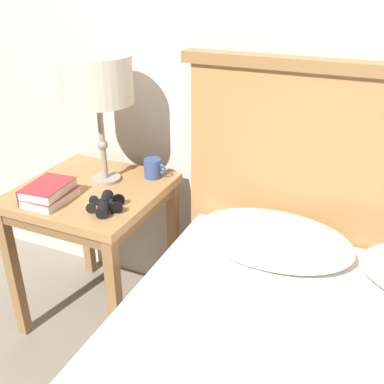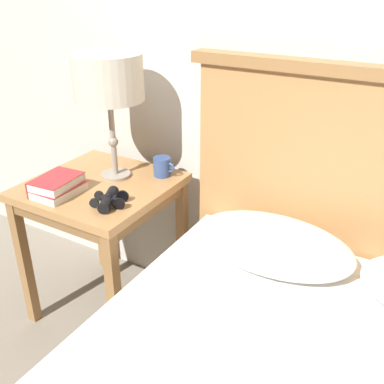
# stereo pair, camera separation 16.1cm
# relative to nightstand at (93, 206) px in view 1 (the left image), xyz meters

# --- Properties ---
(wall_back) EXTENTS (8.00, 0.06, 2.60)m
(wall_back) POSITION_rel_nightstand_xyz_m (0.64, 0.37, 0.72)
(wall_back) COLOR beige
(wall_back) RESTS_ON ground_plane
(nightstand) EXTENTS (0.58, 0.58, 0.67)m
(nightstand) POSITION_rel_nightstand_xyz_m (0.00, 0.00, 0.00)
(nightstand) COLOR #AD7A47
(nightstand) RESTS_ON ground_plane
(table_lamp) EXTENTS (0.29, 0.29, 0.53)m
(table_lamp) POSITION_rel_nightstand_xyz_m (0.02, 0.09, 0.51)
(table_lamp) COLOR gray
(table_lamp) RESTS_ON nightstand
(book_on_nightstand) EXTENTS (0.15, 0.20, 0.04)m
(book_on_nightstand) POSITION_rel_nightstand_xyz_m (-0.08, -0.16, 0.11)
(book_on_nightstand) COLOR silver
(book_on_nightstand) RESTS_ON nightstand
(book_stacked_on_top) EXTENTS (0.16, 0.20, 0.04)m
(book_stacked_on_top) POSITION_rel_nightstand_xyz_m (-0.08, -0.16, 0.14)
(book_stacked_on_top) COLOR silver
(book_stacked_on_top) RESTS_ON book_on_nightstand
(binoculars_pair) EXTENTS (0.16, 0.16, 0.05)m
(binoculars_pair) POSITION_rel_nightstand_xyz_m (0.16, -0.13, 0.11)
(binoculars_pair) COLOR black
(binoculars_pair) RESTS_ON nightstand
(coffee_mug) EXTENTS (0.10, 0.08, 0.08)m
(coffee_mug) POSITION_rel_nightstand_xyz_m (0.19, 0.20, 0.13)
(coffee_mug) COLOR #334C84
(coffee_mug) RESTS_ON nightstand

